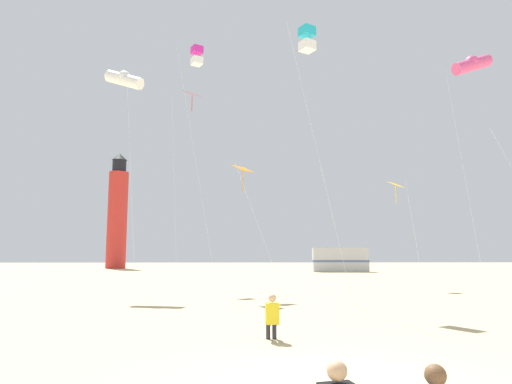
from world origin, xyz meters
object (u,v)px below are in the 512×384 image
object	(u,v)px
kite_tube_white	(124,79)
kite_tube_rainbow	(472,64)
kite_diamond_orange	(244,173)
kite_diamond_gold	(396,188)
kite_box_magenta	(197,56)
kite_box_cyan	(307,40)
rv_van_silver	(340,260)
lighthouse_distant	(117,214)
kite_diamond_scarlet	(191,103)
kite_flyer_standing	(272,316)

from	to	relation	value
kite_tube_white	kite_tube_rainbow	distance (m)	19.86
kite_diamond_orange	kite_tube_white	world-z (taller)	kite_tube_white
kite_diamond_gold	kite_diamond_orange	distance (m)	11.13
kite_tube_white	kite_box_magenta	bearing A→B (deg)	9.61
kite_tube_white	kite_tube_rainbow	xyz separation A→B (m)	(19.81, -1.35, 0.54)
kite_box_cyan	kite_box_magenta	distance (m)	8.93
kite_box_cyan	rv_van_silver	size ratio (longest dim) A/B	1.90
kite_tube_white	lighthouse_distant	world-z (taller)	lighthouse_distant
kite_tube_rainbow	rv_van_silver	bearing A→B (deg)	92.88
kite_diamond_orange	kite_diamond_scarlet	distance (m)	8.82
kite_tube_white	rv_van_silver	distance (m)	35.80
kite_diamond_orange	kite_tube_white	distance (m)	9.45
kite_box_magenta	kite_box_cyan	bearing A→B (deg)	-48.55
kite_diamond_scarlet	lighthouse_distant	size ratio (longest dim) A/B	0.76
kite_flyer_standing	rv_van_silver	distance (m)	44.08
kite_tube_white	kite_box_magenta	xyz separation A→B (m)	(4.11, 0.70, 1.75)
kite_tube_white	kite_diamond_orange	bearing A→B (deg)	-19.04
kite_diamond_gold	kite_box_cyan	size ratio (longest dim) A/B	0.54
kite_diamond_gold	kite_box_cyan	world-z (taller)	kite_box_cyan
kite_diamond_scarlet	kite_flyer_standing	bearing A→B (deg)	-76.17
kite_flyer_standing	kite_box_cyan	xyz separation A→B (m)	(2.15, 8.14, 11.30)
kite_flyer_standing	lighthouse_distant	size ratio (longest dim) A/B	0.07
kite_diamond_scarlet	rv_van_silver	world-z (taller)	kite_diamond_scarlet
rv_van_silver	kite_diamond_orange	bearing A→B (deg)	-105.54
kite_tube_rainbow	lighthouse_distant	distance (m)	53.23
kite_tube_white	kite_diamond_scarlet	world-z (taller)	kite_tube_white
kite_diamond_scarlet	kite_diamond_gold	bearing A→B (deg)	-1.54
kite_tube_rainbow	kite_flyer_standing	bearing A→B (deg)	-133.80
lighthouse_distant	rv_van_silver	xyz separation A→B (m)	(29.80, -12.59, -6.45)
kite_flyer_standing	kite_tube_white	bearing A→B (deg)	-62.50
kite_diamond_orange	lighthouse_distant	size ratio (longest dim) A/B	0.40
lighthouse_distant	kite_flyer_standing	bearing A→B (deg)	-70.86
kite_tube_white	kite_tube_rainbow	world-z (taller)	kite_tube_rainbow
kite_diamond_orange	kite_tube_white	xyz separation A→B (m)	(-6.96, 2.40, 5.92)
lighthouse_distant	rv_van_silver	world-z (taller)	lighthouse_distant
kite_diamond_scarlet	kite_tube_rainbow	world-z (taller)	kite_tube_rainbow
kite_diamond_gold	kite_tube_white	size ratio (longest dim) A/B	0.52
rv_van_silver	kite_box_cyan	bearing A→B (deg)	-99.27
kite_diamond_scarlet	kite_box_cyan	bearing A→B (deg)	-55.09
kite_diamond_gold	kite_diamond_orange	size ratio (longest dim) A/B	1.00
kite_flyer_standing	kite_box_magenta	distance (m)	20.14
kite_tube_rainbow	lighthouse_distant	xyz separation A→B (m)	(-31.31, 42.77, -4.89)
kite_tube_white	lighthouse_distant	size ratio (longest dim) A/B	0.77
kite_box_magenta	kite_tube_rainbow	world-z (taller)	kite_box_magenta
kite_diamond_orange	kite_diamond_scarlet	world-z (taller)	kite_diamond_scarlet
kite_tube_white	kite_diamond_scarlet	size ratio (longest dim) A/B	1.01
kite_box_magenta	rv_van_silver	bearing A→B (deg)	63.23
kite_box_cyan	lighthouse_distant	size ratio (longest dim) A/B	0.74
rv_van_silver	lighthouse_distant	bearing A→B (deg)	161.49
kite_diamond_orange	kite_diamond_scarlet	size ratio (longest dim) A/B	0.52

